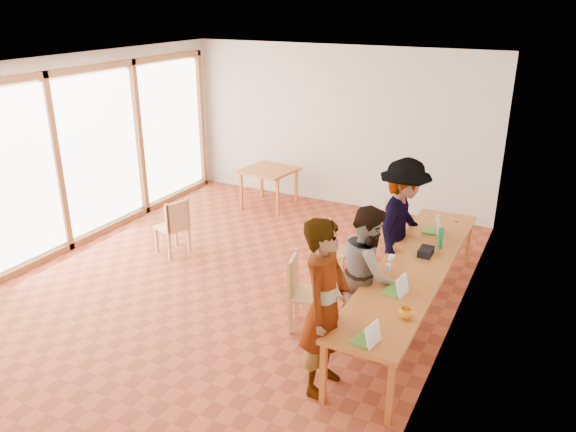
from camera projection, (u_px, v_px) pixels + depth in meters
name	position (u px, v px, depth m)	size (l,w,h in m)	color
ground	(224.00, 289.00, 7.80)	(8.00, 8.00, 0.00)	#A44527
wall_back	(337.00, 127.00, 10.56)	(6.00, 0.10, 3.00)	beige
wall_right	(455.00, 228.00, 5.98)	(0.10, 8.00, 3.00)	beige
window_wall	(56.00, 159.00, 8.50)	(0.10, 8.00, 3.00)	white
ceiling	(214.00, 66.00, 6.69)	(6.00, 8.00, 0.04)	white
communal_table	(414.00, 269.00, 6.84)	(0.80, 4.00, 0.75)	#BF5E2A
side_table	(269.00, 173.00, 10.65)	(0.90, 0.90, 0.75)	#BF5E2A
chair_near	(301.00, 284.00, 6.73)	(0.53, 0.53, 0.50)	tan
chair_mid	(332.00, 278.00, 6.94)	(0.43, 0.43, 0.48)	tan
chair_far	(330.00, 243.00, 8.07)	(0.39, 0.39, 0.43)	tan
chair_empty	(390.00, 223.00, 8.76)	(0.48, 0.48, 0.44)	tan
chair_spare	(175.00, 221.00, 8.66)	(0.53, 0.53, 0.48)	tan
person_near	(325.00, 307.00, 5.53)	(0.69, 0.45, 1.88)	gray
person_mid	(368.00, 273.00, 6.50)	(0.79, 0.62, 1.63)	gray
person_far	(402.00, 226.00, 7.54)	(1.20, 0.69, 1.85)	gray
laptop_near	(369.00, 337.00, 5.28)	(0.25, 0.28, 0.21)	green
laptop_mid	(398.00, 288.00, 6.16)	(0.25, 0.28, 0.21)	green
laptop_far	(434.00, 228.00, 7.76)	(0.24, 0.28, 0.22)	green
yellow_mug	(406.00, 313.00, 5.69)	(0.14, 0.14, 0.11)	orange
green_bottle	(440.00, 238.00, 7.24)	(0.07, 0.07, 0.28)	#198147
clear_glass	(388.00, 268.00, 6.66)	(0.07, 0.07, 0.09)	silver
condiment_cup	(392.00, 257.00, 6.96)	(0.08, 0.08, 0.06)	white
pink_phone	(457.00, 221.00, 8.16)	(0.05, 0.10, 0.01)	#BF3651
black_pouch	(426.00, 252.00, 7.08)	(0.16, 0.26, 0.09)	black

